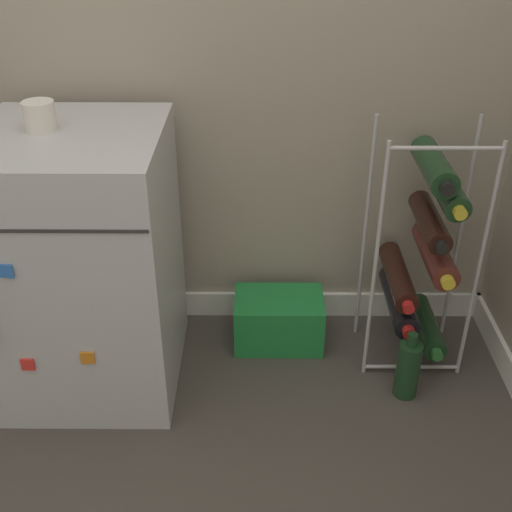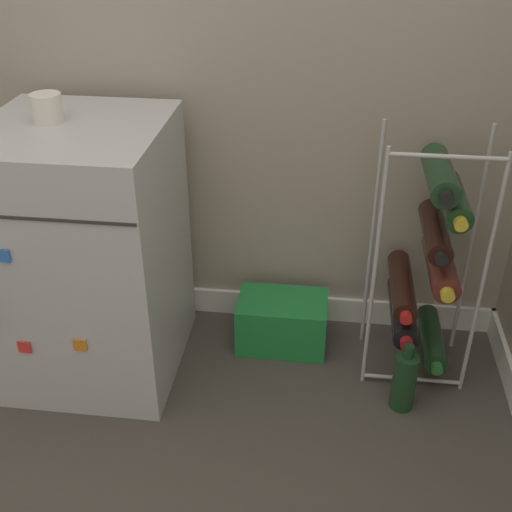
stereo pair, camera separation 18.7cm
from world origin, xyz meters
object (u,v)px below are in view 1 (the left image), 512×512
Objects in this scene: wine_rack at (423,251)px; loose_bottle_floor at (408,369)px; mini_fridge at (85,264)px; soda_box at (279,320)px; fridge_top_cup at (40,116)px.

loose_bottle_floor is (-0.05, -0.20, -0.29)m from wine_rack.
soda_box is at bearing 15.10° from mini_fridge.
fridge_top_cup is at bearing -176.03° from wine_rack.
loose_bottle_floor reaches higher than soda_box.
fridge_top_cup reaches higher than loose_bottle_floor.
loose_bottle_floor is (1.00, -0.12, -0.73)m from fridge_top_cup.
soda_box is 3.56× the size of fridge_top_cup.
wine_rack reaches higher than soda_box.
mini_fridge is 9.66× the size of fridge_top_cup.
fridge_top_cup is 0.36× the size of loose_bottle_floor.
mini_fridge is 0.99m from loose_bottle_floor.
soda_box is at bearing 146.11° from loose_bottle_floor.
mini_fridge is at bearing -19.78° from fridge_top_cup.
mini_fridge is at bearing -174.48° from wine_rack.
wine_rack is 0.35m from loose_bottle_floor.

